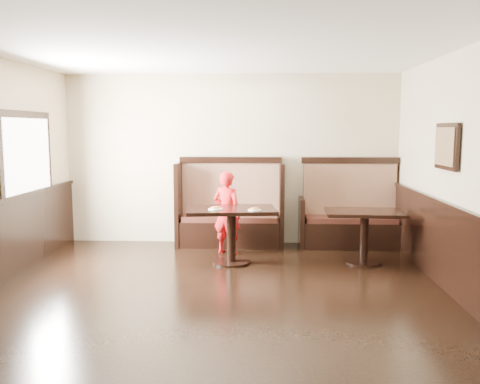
# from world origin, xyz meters

# --- Properties ---
(ground) EXTENTS (7.00, 7.00, 0.00)m
(ground) POSITION_xyz_m (0.00, 0.00, 0.00)
(ground) COLOR black
(ground) RESTS_ON ground
(room_shell) EXTENTS (7.00, 7.00, 7.00)m
(room_shell) POSITION_xyz_m (-0.30, 0.28, 0.67)
(room_shell) COLOR #C8B791
(room_shell) RESTS_ON ground
(booth_main) EXTENTS (1.75, 0.72, 1.45)m
(booth_main) POSITION_xyz_m (0.00, 3.30, 0.53)
(booth_main) COLOR black
(booth_main) RESTS_ON ground
(booth_neighbor) EXTENTS (1.65, 0.72, 1.45)m
(booth_neighbor) POSITION_xyz_m (1.95, 3.29, 0.48)
(booth_neighbor) COLOR black
(booth_neighbor) RESTS_ON ground
(table_main) EXTENTS (1.33, 0.92, 0.79)m
(table_main) POSITION_xyz_m (0.09, 2.15, 0.61)
(table_main) COLOR black
(table_main) RESTS_ON ground
(table_neighbor) EXTENTS (1.12, 0.76, 0.76)m
(table_neighbor) POSITION_xyz_m (1.98, 2.24, 0.57)
(table_neighbor) COLOR black
(table_neighbor) RESTS_ON ground
(child) EXTENTS (0.55, 0.47, 1.27)m
(child) POSITION_xyz_m (-0.01, 2.72, 0.64)
(child) COLOR red
(child) RESTS_ON ground
(pizza_plate_left) EXTENTS (0.20, 0.20, 0.04)m
(pizza_plate_left) POSITION_xyz_m (-0.12, 2.02, 0.81)
(pizza_plate_left) COLOR white
(pizza_plate_left) RESTS_ON table_main
(pizza_plate_right) EXTENTS (0.18, 0.18, 0.03)m
(pizza_plate_right) POSITION_xyz_m (0.42, 1.97, 0.81)
(pizza_plate_right) COLOR white
(pizza_plate_right) RESTS_ON table_main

